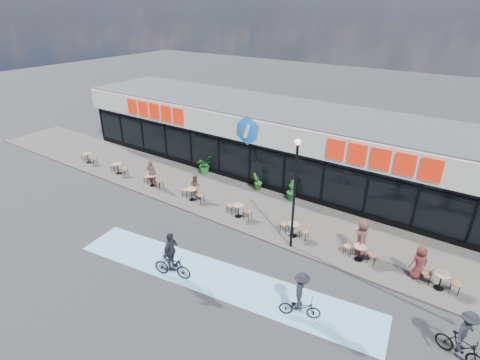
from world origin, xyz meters
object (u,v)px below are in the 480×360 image
Objects in this scene: patron_right at (195,186)px; bistro_set_0 at (89,157)px; potted_plant_left at (204,165)px; potted_plant_right at (257,182)px; pedestrian_c at (419,263)px; lamp_post at (295,187)px; potted_plant_mid at (291,190)px; pedestrian_a at (362,237)px; cyclist_a at (301,298)px; patron_left at (152,173)px; cyclist_b at (464,339)px.

bistro_set_0 is at bearing 11.71° from patron_right.
potted_plant_right is (4.46, -0.17, -0.02)m from potted_plant_left.
potted_plant_left is 14.93m from pedestrian_c.
lamp_post is 6.13m from pedestrian_c.
potted_plant_right is at bearing -177.84° from potted_plant_mid.
pedestrian_a is 0.90× the size of cyclist_a.
patron_left is 0.85× the size of cyclist_b.
potted_plant_left is at bearing -123.07° from pedestrian_a.
patron_left is at bearing -107.20° from pedestrian_a.
patron_left reaches higher than pedestrian_c.
lamp_post reaches higher than potted_plant_mid.
cyclist_a reaches higher than potted_plant_right.
lamp_post reaches higher than pedestrian_a.
potted_plant_right is 13.82m from cyclist_b.
potted_plant_left is at bearing 177.86° from potted_plant_right.
cyclist_a is at bearing 161.32° from patron_right.
pedestrian_a is (20.20, 0.39, 0.45)m from bistro_set_0.
potted_plant_right is (12.68, 3.24, 0.14)m from bistro_set_0.
patron_left reaches higher than bistro_set_0.
pedestrian_c is 0.79× the size of cyclist_a.
pedestrian_a is at bearing -29.53° from potted_plant_mid.
potted_plant_left is at bearing 154.31° from lamp_post.
pedestrian_a reaches higher than pedestrian_c.
pedestrian_c is (12.77, -0.34, 0.09)m from patron_right.
pedestrian_a is at bearing 162.24° from patron_left.
pedestrian_a is (10.19, -0.03, 0.20)m from patron_right.
cyclist_a is 5.40m from cyclist_b.
patron_right is at bearing -149.75° from potted_plant_mid.
lamp_post is at bearing -62.23° from potted_plant_mid.
potted_plant_left is 0.77× the size of pedestrian_c.
potted_plant_right is 6.81m from patron_left.
potted_plant_left is at bearing 144.60° from cyclist_a.
cyclist_b is at bearing 32.06° from pedestrian_a.
cyclist_b reaches higher than patron_right.
potted_plant_mid is (-2.25, 4.27, -2.62)m from lamp_post.
bistro_set_0 is at bearing -40.61° from pedestrian_c.
cyclist_b is at bearing -34.27° from potted_plant_mid.
cyclist_b reaches higher than potted_plant_mid.
lamp_post is 3.90× the size of patron_right.
pedestrian_c is at bearing -22.68° from potted_plant_mid.
bistro_set_0 is 1.30× the size of potted_plant_right.
patron_right is at bearing 169.40° from lamp_post.
patron_left reaches higher than potted_plant_left.
patron_right is (-4.99, -2.91, 0.09)m from potted_plant_mid.
potted_plant_mid is 0.88× the size of patron_right.
patron_right is 12.77m from pedestrian_c.
potted_plant_mid is at bearing 117.77° from lamp_post.
potted_plant_left reaches higher than potted_plant_right.
bistro_set_0 is 8.90m from potted_plant_left.
pedestrian_a is (2.95, 1.32, -2.34)m from lamp_post.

